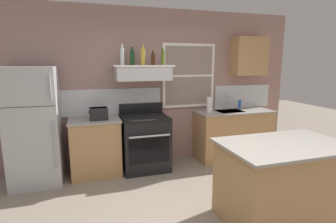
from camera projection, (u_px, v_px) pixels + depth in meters
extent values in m
cube|color=gray|center=(154.00, 87.00, 4.65)|extent=(5.40, 0.06, 2.70)
cube|color=silver|center=(87.00, 103.00, 4.31)|extent=(2.50, 0.02, 0.44)
cube|color=silver|center=(242.00, 96.00, 5.17)|extent=(1.20, 0.02, 0.44)
cube|color=white|center=(189.00, 76.00, 4.75)|extent=(1.00, 0.04, 1.15)
cube|color=gray|center=(189.00, 76.00, 4.74)|extent=(0.90, 0.01, 1.05)
cube|color=white|center=(189.00, 76.00, 4.74)|extent=(0.90, 0.02, 0.04)
cube|color=#B7BABC|center=(35.00, 126.00, 3.82)|extent=(0.70, 0.68, 1.73)
cube|color=#333333|center=(27.00, 107.00, 3.43)|extent=(0.69, 0.00, 0.01)
cylinder|color=#A5A8AD|center=(55.00, 145.00, 3.60)|extent=(0.02, 0.02, 0.67)
cylinder|color=#A5A8AD|center=(50.00, 87.00, 3.45)|extent=(0.02, 0.02, 0.37)
cube|color=tan|center=(96.00, 147.00, 4.20)|extent=(0.76, 0.60, 0.88)
cube|color=#9E998E|center=(94.00, 120.00, 4.12)|extent=(0.79, 0.63, 0.03)
cube|color=black|center=(99.00, 114.00, 4.05)|extent=(0.28, 0.20, 0.19)
cube|color=black|center=(98.00, 108.00, 4.03)|extent=(0.24, 0.16, 0.01)
cube|color=black|center=(89.00, 112.00, 4.00)|extent=(0.02, 0.03, 0.02)
cube|color=black|center=(145.00, 144.00, 4.40)|extent=(0.76, 0.64, 0.87)
cube|color=black|center=(145.00, 118.00, 4.31)|extent=(0.76, 0.64, 0.04)
cube|color=black|center=(141.00, 108.00, 4.56)|extent=(0.76, 0.06, 0.18)
cube|color=black|center=(150.00, 151.00, 4.09)|extent=(0.65, 0.01, 0.40)
cylinder|color=silver|center=(150.00, 136.00, 4.02)|extent=(0.65, 0.03, 0.03)
cube|color=silver|center=(143.00, 73.00, 4.27)|extent=(0.88, 0.48, 0.22)
cube|color=#262628|center=(146.00, 79.00, 4.08)|extent=(0.75, 0.02, 0.04)
cube|color=white|center=(143.00, 66.00, 4.25)|extent=(0.96, 0.52, 0.02)
cylinder|color=silver|center=(122.00, 57.00, 4.15)|extent=(0.06, 0.06, 0.27)
cylinder|color=silver|center=(122.00, 46.00, 4.12)|extent=(0.03, 0.03, 0.07)
cylinder|color=#143819|center=(132.00, 58.00, 4.21)|extent=(0.07, 0.07, 0.23)
cylinder|color=#143819|center=(132.00, 49.00, 4.18)|extent=(0.03, 0.03, 0.06)
cylinder|color=#B29333|center=(143.00, 57.00, 4.22)|extent=(0.08, 0.08, 0.26)
cylinder|color=#B29333|center=(143.00, 47.00, 4.19)|extent=(0.03, 0.03, 0.06)
cylinder|color=#381E0F|center=(153.00, 59.00, 4.23)|extent=(0.06, 0.06, 0.19)
cylinder|color=#381E0F|center=(153.00, 52.00, 4.20)|extent=(0.03, 0.03, 0.05)
cylinder|color=#4C601E|center=(163.00, 58.00, 4.28)|extent=(0.06, 0.06, 0.22)
cylinder|color=#4C601E|center=(163.00, 50.00, 4.25)|extent=(0.03, 0.03, 0.05)
cube|color=tan|center=(233.00, 135.00, 4.93)|extent=(1.40, 0.60, 0.88)
cube|color=#9E998E|center=(234.00, 111.00, 4.84)|extent=(1.43, 0.63, 0.03)
cube|color=#B7BABC|center=(230.00, 111.00, 4.80)|extent=(0.48, 0.36, 0.01)
cylinder|color=silver|center=(226.00, 102.00, 4.90)|extent=(0.03, 0.03, 0.28)
cylinder|color=silver|center=(229.00, 97.00, 4.80)|extent=(0.02, 0.16, 0.02)
cylinder|color=white|center=(210.00, 105.00, 4.67)|extent=(0.11, 0.11, 0.27)
cylinder|color=blue|center=(240.00, 104.00, 4.97)|extent=(0.06, 0.06, 0.18)
cube|color=tan|center=(282.00, 183.00, 2.95)|extent=(1.32, 0.82, 0.88)
cube|color=#9E998E|center=(285.00, 145.00, 2.87)|extent=(1.40, 0.90, 0.03)
cube|color=tan|center=(249.00, 56.00, 4.89)|extent=(0.64, 0.32, 0.70)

